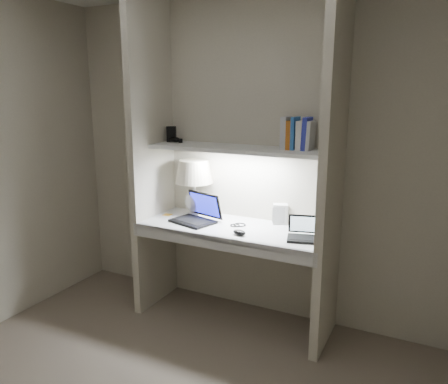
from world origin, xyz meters
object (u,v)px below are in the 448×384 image
Objects in this scene: laptop_netbook at (305,233)px; book_row at (298,134)px; laptop_main at (197,215)px; table_lamp at (194,178)px; speaker at (280,214)px.

laptop_netbook is 0.71m from book_row.
laptop_main is at bearing -167.75° from book_row.
book_row is (0.86, -0.01, 0.40)m from table_lamp.
laptop_main is 1.00m from book_row.
table_lamp is 0.33m from laptop_main.
speaker is (0.61, 0.23, 0.03)m from laptop_main.
laptop_netbook is at bearing -53.27° from book_row.
laptop_main is 1.69× the size of book_row.
laptop_netbook is at bearing -10.86° from table_lamp.
laptop_netbook is at bearing -64.41° from speaker.
book_row is at bearing 27.99° from laptop_main.
book_row reaches higher than laptop_main.
book_row reaches higher than laptop_netbook.
laptop_netbook is at bearing 14.09° from laptop_main.
laptop_main is at bearing 179.51° from speaker.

